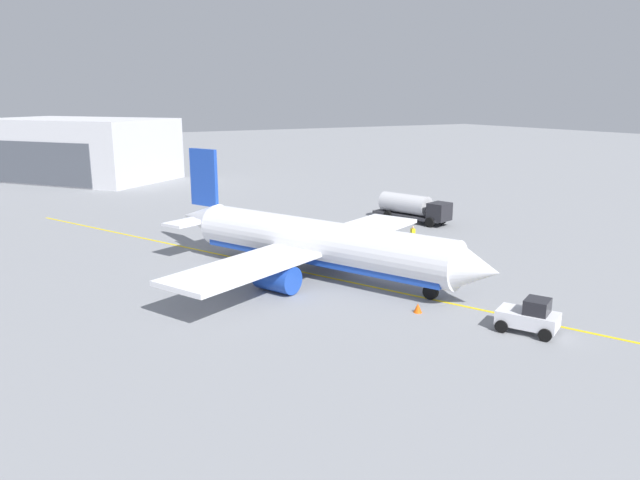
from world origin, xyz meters
TOP-DOWN VIEW (x-y plane):
  - ground_plane at (0.00, 0.00)m, footprint 400.00×400.00m
  - airplane at (-0.45, -0.21)m, footprint 29.46×27.87m
  - fuel_tanker at (-13.62, 20.04)m, footprint 9.82×5.15m
  - pushback_tug at (16.82, 5.38)m, footprint 4.12×3.62m
  - refueling_worker at (-5.28, 13.59)m, footprint 0.61×0.50m
  - safety_cone_nose at (10.70, 1.55)m, footprint 0.59×0.59m
  - distant_hangar at (-71.80, -7.76)m, footprint 35.38×33.18m
  - taxi_line_marking at (0.00, 0.00)m, footprint 74.36×34.00m

SIDE VIEW (x-z plane):
  - ground_plane at x=0.00m, z-range 0.00..0.00m
  - taxi_line_marking at x=0.00m, z-range 0.00..0.01m
  - safety_cone_nose at x=10.70m, z-range 0.00..0.65m
  - refueling_worker at x=-5.28m, z-range -0.03..1.68m
  - pushback_tug at x=16.82m, z-range -0.09..2.11m
  - fuel_tanker at x=-13.62m, z-range 0.14..3.29m
  - airplane at x=-0.45m, z-range -2.18..7.44m
  - distant_hangar at x=-71.80m, z-range -0.01..10.45m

